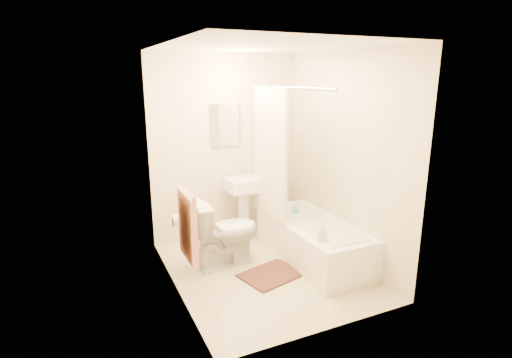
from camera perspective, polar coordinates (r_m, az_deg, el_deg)
name	(u,v)px	position (r m, az deg, el deg)	size (l,w,h in m)	color
floor	(265,270)	(4.60, 1.34, -12.86)	(2.40, 2.40, 0.00)	beige
ceiling	(267,46)	(4.09, 1.55, 18.48)	(2.40, 2.40, 0.00)	white
wall_back	(226,148)	(5.27, -4.35, 4.48)	(2.00, 0.02, 2.40)	beige
wall_left	(171,176)	(3.86, -12.00, 0.45)	(0.02, 2.40, 2.40)	beige
wall_right	(344,158)	(4.71, 12.44, 2.95)	(0.02, 2.40, 2.40)	beige
mirror	(226,125)	(5.21, -4.34, 7.70)	(0.40, 0.03, 0.55)	white
curtain_rod	(288,87)	(4.31, 4.57, 12.92)	(0.03, 0.03, 1.70)	silver
shower_curtain	(270,154)	(4.75, 2.02, 3.64)	(0.04, 0.80, 1.55)	silver
towel_bar	(183,192)	(3.66, -10.41, -1.87)	(0.02, 0.02, 0.60)	silver
towel	(188,225)	(3.77, -9.75, -6.49)	(0.06, 0.45, 0.66)	#CC7266
toilet_paper	(178,220)	(4.14, -11.06, -5.81)	(0.12, 0.12, 0.11)	white
toilet	(225,232)	(4.60, -4.48, -7.58)	(0.44, 0.79, 0.78)	silver
sink	(245,206)	(5.29, -1.64, -3.83)	(0.46, 0.37, 0.90)	white
bathtub	(312,240)	(4.84, 8.07, -8.62)	(0.71, 1.62, 0.45)	white
bath_mat	(271,275)	(4.49, 2.15, -13.48)	(0.63, 0.47, 0.02)	#4C291A
soap_bottle	(322,233)	(4.22, 9.39, -7.58)	(0.08, 0.08, 0.18)	white
scrub_brush	(296,210)	(5.08, 5.67, -4.41)	(0.06, 0.20, 0.04)	#3CA271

